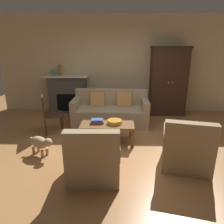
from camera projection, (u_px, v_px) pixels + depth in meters
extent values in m
plane|color=#B27A47|center=(120.00, 147.00, 4.21)|extent=(9.60, 9.60, 0.00)
cube|color=beige|center=(120.00, 65.00, 6.22)|extent=(7.20, 0.10, 2.80)
cube|color=#4C4947|center=(68.00, 95.00, 6.28)|extent=(1.10, 0.36, 1.08)
cube|color=black|center=(67.00, 103.00, 6.16)|extent=(0.60, 0.01, 0.52)
cube|color=white|center=(67.00, 76.00, 6.09)|extent=(1.26, 0.48, 0.04)
cube|color=#382319|center=(168.00, 82.00, 6.01)|extent=(1.00, 0.52, 1.88)
cube|color=#2F1E15|center=(171.00, 47.00, 5.71)|extent=(1.06, 0.55, 0.06)
sphere|color=#ADAFB5|center=(168.00, 83.00, 5.73)|extent=(0.04, 0.04, 0.04)
sphere|color=#ADAFB5|center=(173.00, 83.00, 5.73)|extent=(0.04, 0.04, 0.04)
cube|color=tan|center=(110.00, 116.00, 5.37)|extent=(1.93, 0.90, 0.44)
cube|color=tan|center=(111.00, 97.00, 5.57)|extent=(1.90, 0.24, 0.42)
cube|color=tan|center=(76.00, 103.00, 5.32)|extent=(0.19, 0.80, 0.22)
cube|color=tan|center=(145.00, 104.00, 5.23)|extent=(0.19, 0.80, 0.22)
cube|color=tan|center=(98.00, 99.00, 5.47)|extent=(0.37, 0.20, 0.37)
cube|color=tan|center=(124.00, 100.00, 5.43)|extent=(0.37, 0.20, 0.37)
cube|color=brown|center=(107.00, 124.00, 4.32)|extent=(1.10, 0.60, 0.05)
cube|color=brown|center=(81.00, 138.00, 4.15)|extent=(0.06, 0.06, 0.37)
cube|color=brown|center=(132.00, 139.00, 4.13)|extent=(0.06, 0.06, 0.37)
cube|color=brown|center=(85.00, 129.00, 4.65)|extent=(0.06, 0.06, 0.37)
cube|color=brown|center=(131.00, 129.00, 4.62)|extent=(0.06, 0.06, 0.37)
cylinder|color=orange|center=(115.00, 122.00, 4.27)|extent=(0.30, 0.30, 0.08)
cube|color=#B73833|center=(98.00, 122.00, 4.32)|extent=(0.25, 0.18, 0.04)
cube|color=#38569E|center=(97.00, 120.00, 4.30)|extent=(0.25, 0.18, 0.05)
cylinder|color=slate|center=(54.00, 73.00, 6.07)|extent=(0.11, 0.11, 0.17)
cylinder|color=olive|center=(60.00, 70.00, 6.04)|extent=(0.09, 0.09, 0.31)
cube|color=#997F60|center=(94.00, 163.00, 3.23)|extent=(0.78, 0.78, 0.42)
cube|color=#997F60|center=(92.00, 147.00, 2.80)|extent=(0.76, 0.18, 0.46)
cube|color=#997F60|center=(116.00, 145.00, 3.13)|extent=(0.14, 0.70, 0.20)
cube|color=#997F60|center=(72.00, 145.00, 3.14)|extent=(0.14, 0.70, 0.20)
cube|color=#997F60|center=(186.00, 154.00, 3.52)|extent=(0.91, 0.91, 0.42)
cube|color=#997F60|center=(190.00, 137.00, 3.10)|extent=(0.78, 0.32, 0.46)
cube|color=#997F60|center=(209.00, 139.00, 3.35)|extent=(0.27, 0.71, 0.20)
cube|color=#997F60|center=(167.00, 135.00, 3.50)|extent=(0.27, 0.71, 0.20)
cube|color=#382319|center=(53.00, 115.00, 4.81)|extent=(0.57, 0.57, 0.04)
cylinder|color=#382319|center=(63.00, 126.00, 4.77)|extent=(0.04, 0.04, 0.41)
cylinder|color=#382319|center=(61.00, 120.00, 5.11)|extent=(0.04, 0.04, 0.41)
cylinder|color=#382319|center=(46.00, 128.00, 4.65)|extent=(0.04, 0.04, 0.41)
cylinder|color=#382319|center=(45.00, 122.00, 4.99)|extent=(0.04, 0.04, 0.41)
cube|color=#382319|center=(43.00, 105.00, 4.67)|extent=(0.19, 0.43, 0.45)
ellipsoid|color=tan|center=(39.00, 142.00, 3.84)|extent=(0.45, 0.38, 0.22)
sphere|color=tan|center=(48.00, 142.00, 3.70)|extent=(0.15, 0.15, 0.15)
cylinder|color=tan|center=(47.00, 151.00, 3.88)|extent=(0.06, 0.06, 0.14)
cylinder|color=tan|center=(42.00, 154.00, 3.79)|extent=(0.06, 0.06, 0.14)
cylinder|color=tan|center=(38.00, 148.00, 4.00)|extent=(0.06, 0.06, 0.14)
cylinder|color=tan|center=(34.00, 151.00, 3.91)|extent=(0.06, 0.06, 0.14)
sphere|color=tan|center=(31.00, 139.00, 3.95)|extent=(0.06, 0.06, 0.06)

